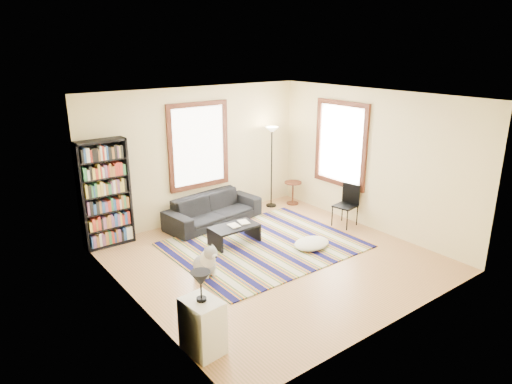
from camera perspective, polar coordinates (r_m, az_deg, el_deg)
floor at (r=8.16m, az=2.15°, el=-8.58°), size 5.00×5.00×0.10m
ceiling at (r=7.34m, az=2.42°, el=12.13°), size 5.00×5.00×0.10m
wall_back at (r=9.66m, az=-7.40°, el=4.68°), size 5.00×0.10×2.80m
wall_front at (r=5.99m, az=17.99°, el=-4.42°), size 5.00×0.10×2.80m
wall_left at (r=6.39m, az=-15.70°, el=-2.80°), size 0.10×5.00×2.80m
wall_right at (r=9.40m, az=14.40°, el=3.89°), size 0.10×5.00×2.80m
window_back at (r=9.55m, az=-7.21°, el=5.76°), size 1.20×0.06×1.60m
window_right at (r=9.80m, az=10.55°, el=5.91°), size 0.06×1.20×1.60m
rug at (r=8.61m, az=1.03°, el=-6.63°), size 3.31×2.65×0.02m
sofa at (r=9.58m, az=-5.37°, el=-2.20°), size 1.09×2.18×0.61m
bookshelf at (r=8.75m, az=-18.38°, el=-0.24°), size 0.90×0.30×2.00m
coffee_table at (r=8.63m, az=-2.72°, el=-5.37°), size 0.99×0.69×0.36m
book_a at (r=8.50m, az=-3.30°, el=-4.34°), size 0.20×0.25×0.02m
book_b at (r=8.67m, az=-2.11°, el=-3.88°), size 0.24×0.29×0.02m
floor_cushion at (r=8.54m, az=6.97°, el=-6.39°), size 0.73×0.56×0.18m
floor_lamp at (r=10.39m, az=1.95°, el=3.08°), size 0.37×0.37×1.86m
side_table at (r=10.75m, az=4.62°, el=-0.11°), size 0.52×0.52×0.54m
folding_chair at (r=9.56m, az=11.09°, el=-1.73°), size 0.48×0.47×0.86m
white_cabinet at (r=5.78m, az=-6.69°, el=-16.30°), size 0.43×0.54×0.70m
table_lamp at (r=5.50m, az=-6.90°, el=-11.64°), size 0.30×0.30×0.38m
dog at (r=7.52m, az=-6.48°, el=-8.31°), size 0.43×0.58×0.56m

